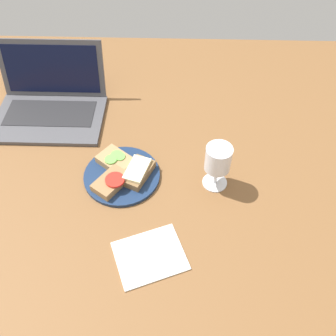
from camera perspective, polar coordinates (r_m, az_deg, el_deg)
name	(u,v)px	position (r cm, az deg, el deg)	size (l,w,h in cm)	color
wooden_table	(156,173)	(107.24, -1.86, -0.83)	(140.00, 140.00, 3.00)	brown
plate	(122,175)	(104.90, -7.03, -1.12)	(21.17, 21.17, 1.02)	navy
sandwich_with_tomato	(111,182)	(101.51, -8.61, -2.10)	(10.59, 11.51, 2.93)	#937047
sandwich_with_cheese	(137,172)	(102.77, -4.69, -0.58)	(9.92, 12.07, 3.02)	brown
sandwich_with_cucumber	(116,161)	(106.45, -7.98, 1.14)	(11.90, 11.38, 2.64)	#A88456
wine_glass	(218,161)	(96.90, 7.62, 1.10)	(6.87, 6.87, 13.63)	white
laptop	(50,100)	(127.27, -17.51, 9.80)	(34.26, 27.45, 19.35)	#4C4C51
napkin	(149,256)	(91.00, -2.84, -13.22)	(15.92, 12.94, 0.40)	white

